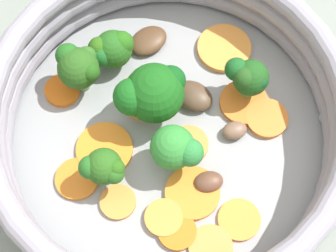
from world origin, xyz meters
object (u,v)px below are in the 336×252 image
Objects in this scene: carrot_slice_12 at (104,149)px; mushroom_piece_3 at (193,96)px; carrot_slice_1 at (151,93)px; broccoli_floret_3 at (78,67)px; carrot_slice_7 at (224,48)px; carrot_slice_2 at (192,193)px; carrot_slice_9 at (62,91)px; carrot_slice_5 at (188,144)px; carrot_slice_13 at (164,218)px; broccoli_floret_1 at (112,49)px; broccoli_floret_0 at (247,76)px; carrot_slice_8 at (239,220)px; mushroom_piece_1 at (148,41)px; skillet at (168,136)px; broccoli_floret_2 at (176,149)px; broccoli_floret_5 at (150,94)px; carrot_slice_0 at (211,247)px; broccoli_floret_4 at (104,168)px; carrot_slice_11 at (177,231)px; mushroom_piece_0 at (235,130)px; carrot_slice_3 at (244,103)px; carrot_slice_6 at (118,202)px; mushroom_piece_2 at (209,182)px; carrot_slice_4 at (77,180)px.

carrot_slice_12 is 1.37× the size of mushroom_piece_3.
broccoli_floret_3 is at bearing -38.25° from carrot_slice_1.
carrot_slice_7 reaches higher than carrot_slice_1.
carrot_slice_9 is (0.05, -0.13, 0.00)m from carrot_slice_2.
carrot_slice_2 and carrot_slice_5 have the same top height.
carrot_slice_13 is 0.15m from broccoli_floret_1.
carrot_slice_5 is 0.07m from carrot_slice_12.
carrot_slice_1 is 1.06× the size of carrot_slice_2.
carrot_slice_9 is 0.68× the size of broccoli_floret_0.
mushroom_piece_1 is (-0.01, -0.17, 0.00)m from carrot_slice_8.
skillet is at bearing -121.57° from carrot_slice_13.
carrot_slice_7 is at bearing -138.09° from carrot_slice_13.
broccoli_floret_5 is (-0.00, -0.05, 0.01)m from broccoli_floret_2.
carrot_slice_0 is at bearing 103.88° from carrot_slice_9.
carrot_slice_5 is at bearing 174.88° from broccoli_floret_4.
carrot_slice_11 is 0.86× the size of mushroom_piece_1.
carrot_slice_11 is 1.46× the size of mushroom_piece_0.
broccoli_floret_0 reaches higher than mushroom_piece_0.
skillet is at bearing -6.09° from carrot_slice_3.
mushroom_piece_0 reaches higher than mushroom_piece_1.
carrot_slice_3 is 1.99× the size of mushroom_piece_0.
broccoli_floret_5 reaches higher than carrot_slice_0.
carrot_slice_8 is at bearing 161.81° from carrot_slice_11.
carrot_slice_9 is 0.61× the size of broccoli_floret_2.
broccoli_floret_0 is at bearing -162.61° from carrot_slice_5.
carrot_slice_11 is at bearing 124.49° from carrot_slice_6.
carrot_slice_0 is at bearing 47.71° from broccoli_floret_0.
broccoli_floret_4 is (0.04, -0.09, 0.03)m from carrot_slice_0.
broccoli_floret_5 is at bearing -9.34° from mushroom_piece_3.
carrot_slice_1 is 1.07× the size of broccoli_floret_0.
broccoli_floret_2 reaches higher than carrot_slice_8.
broccoli_floret_4 is at bearing -64.45° from carrot_slice_13.
mushroom_piece_2 reaches higher than carrot_slice_5.
carrot_slice_2 is 0.91× the size of broccoli_floret_3.
carrot_slice_7 is (-0.08, -0.01, 0.00)m from carrot_slice_1.
broccoli_floret_5 is at bearing -94.07° from broccoli_floret_2.
carrot_slice_4 is at bearing -57.86° from carrot_slice_6.
carrot_slice_4 is at bearing -17.69° from broccoli_floret_2.
carrot_slice_0 is at bearing 80.06° from skillet.
broccoli_floret_1 is (0.02, -0.10, 0.02)m from carrot_slice_5.
broccoli_floret_1 is (-0.05, -0.11, 0.02)m from carrot_slice_6.
carrot_slice_4 is at bearing 47.95° from broccoli_floret_1.
broccoli_floret_2 is at bearing -172.29° from carrot_slice_6.
carrot_slice_11 is 0.01m from carrot_slice_13.
broccoli_floret_2 is (-0.01, -0.07, 0.03)m from carrot_slice_0.
mushroom_piece_2 reaches higher than carrot_slice_13.
carrot_slice_2 is 1.29× the size of mushroom_piece_3.
mushroom_piece_2 is at bearing 69.29° from mushroom_piece_3.
carrot_slice_8 is 0.95× the size of mushroom_piece_1.
broccoli_floret_1 is (-0.03, -0.14, 0.02)m from carrot_slice_13.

